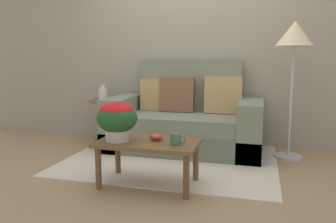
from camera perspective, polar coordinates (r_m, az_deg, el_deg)
name	(u,v)px	position (r m, az deg, el deg)	size (l,w,h in m)	color
ground_plane	(168,163)	(3.84, 0.07, -8.61)	(14.00, 14.00, 0.00)	#997A56
wall_back	(190,39)	(4.75, 3.70, 12.12)	(6.40, 0.12, 2.85)	gray
area_rug	(171,159)	(3.95, 0.52, -8.05)	(2.35, 1.84, 0.01)	beige
couch	(185,123)	(4.33, 2.83, -1.91)	(1.91, 0.93, 1.12)	#626B59
coffee_table	(148,147)	(3.11, -3.30, -6.02)	(0.91, 0.54, 0.42)	brown
side_table	(103,113)	(4.81, -10.81, -0.22)	(0.40, 0.40, 0.59)	brown
floor_lamp	(294,42)	(4.11, 20.45, 10.84)	(0.42, 0.42, 1.57)	#B2B2B7
potted_plant	(117,118)	(3.07, -8.55, -1.05)	(0.36, 0.36, 0.35)	#B7B2A8
coffee_mug	(176,139)	(2.94, 1.34, -4.64)	(0.14, 0.09, 0.10)	#3D664C
snack_bowl	(156,136)	(3.10, -2.01, -4.20)	(0.13, 0.13, 0.07)	#B2382D
table_vase	(103,94)	(4.79, -10.85, 2.93)	(0.12, 0.12, 0.20)	silver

